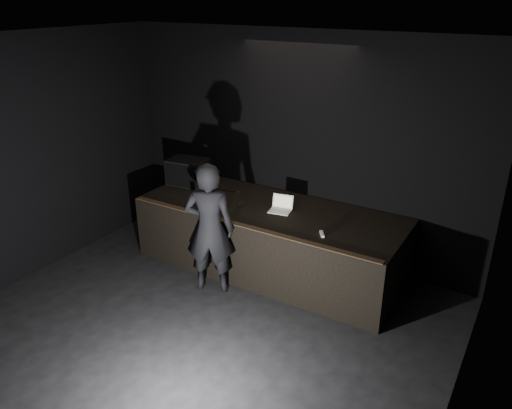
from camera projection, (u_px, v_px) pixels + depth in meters
The scene contains 11 objects.
ground at pixel (150, 372), 5.66m from camera, with size 7.00×7.00×0.00m, color black.
room_walls at pixel (133, 209), 4.86m from camera, with size 6.10×7.10×3.52m.
stage_riser at pixel (270, 238), 7.61m from camera, with size 4.00×1.50×1.00m, color black.
riser_lip at pixel (245, 226), 6.85m from camera, with size 3.92×0.10×0.01m, color brown.
stage_monitor at pixel (188, 172), 8.26m from camera, with size 0.70×0.55×0.43m.
cable at pixel (216, 189), 8.10m from camera, with size 0.02×0.02×0.82m, color black.
laptop at pixel (281, 207), 7.32m from camera, with size 0.36×0.33×0.22m.
beer_can at pixel (191, 203), 7.41m from camera, with size 0.06×0.06×0.15m.
plastic_cup at pixel (241, 204), 7.46m from camera, with size 0.07×0.07×0.09m, color white.
wii_remote at pixel (322, 234), 6.60m from camera, with size 0.04×0.17×0.03m, color white.
person at pixel (210, 229), 6.88m from camera, with size 0.70×0.46×1.91m, color black.
Camera 1 is at (3.32, -3.18, 3.98)m, focal length 35.00 mm.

